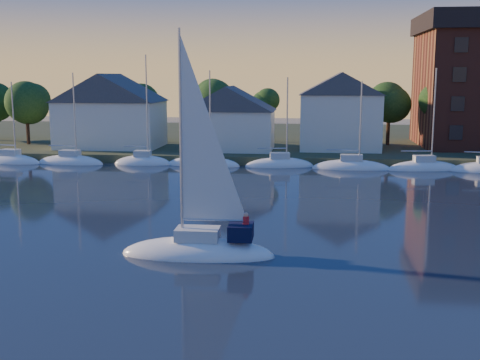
% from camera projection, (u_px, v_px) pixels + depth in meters
% --- Properties ---
extents(shoreline_land, '(160.00, 50.00, 2.00)m').
position_uv_depth(shoreline_land, '(283.00, 143.00, 94.40)').
color(shoreline_land, '#364226').
rests_on(shoreline_land, ground).
extents(wooden_dock, '(120.00, 3.00, 1.00)m').
position_uv_depth(wooden_dock, '(274.00, 164.00, 71.89)').
color(wooden_dock, brown).
rests_on(wooden_dock, ground).
extents(clubhouse_west, '(13.65, 9.45, 9.64)m').
position_uv_depth(clubhouse_west, '(111.00, 110.00, 79.29)').
color(clubhouse_west, silver).
rests_on(clubhouse_west, shoreline_land).
extents(clubhouse_centre, '(11.55, 8.40, 8.08)m').
position_uv_depth(clubhouse_centre, '(230.00, 117.00, 76.60)').
color(clubhouse_centre, silver).
rests_on(clubhouse_centre, shoreline_land).
extents(clubhouse_east, '(10.50, 8.40, 9.80)m').
position_uv_depth(clubhouse_east, '(340.00, 110.00, 76.79)').
color(clubhouse_east, silver).
rests_on(clubhouse_east, shoreline_land).
extents(tree_line, '(93.40, 5.40, 8.90)m').
position_uv_depth(tree_line, '(294.00, 100.00, 81.19)').
color(tree_line, '#382619').
rests_on(tree_line, shoreline_land).
extents(moored_fleet, '(71.50, 2.40, 12.05)m').
position_uv_depth(moored_fleet, '(204.00, 165.00, 69.87)').
color(moored_fleet, white).
rests_on(moored_fleet, ground).
extents(hero_sailboat, '(9.10, 3.10, 14.10)m').
position_uv_depth(hero_sailboat, '(200.00, 246.00, 35.10)').
color(hero_sailboat, white).
rests_on(hero_sailboat, ground).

